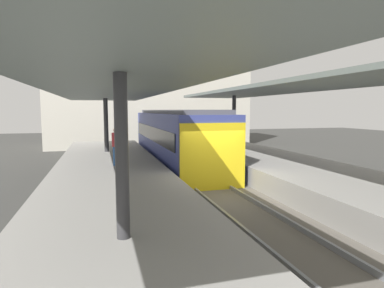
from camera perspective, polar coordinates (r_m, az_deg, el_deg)
ground_plane at (r=11.86m, az=5.21°, el=-10.09°), size 80.00×80.00×0.00m
platform_left at (r=10.97m, az=-13.83°, el=-8.87°), size 4.40×28.00×1.00m
platform_right at (r=13.55m, az=20.47°, el=-6.23°), size 4.40×28.00×1.00m
track_ballast at (r=11.83m, az=5.22°, el=-9.63°), size 3.20×28.00×0.20m
rail_near_side at (r=11.55m, az=1.85°, el=-9.12°), size 0.08×28.00×0.14m
rail_far_side at (r=12.06m, az=8.45°, el=-8.53°), size 0.08×28.00×0.14m
commuter_train at (r=18.43m, az=-2.98°, el=1.16°), size 2.78×12.84×3.10m
canopy_left at (r=12.03m, az=-14.53°, el=9.11°), size 4.18×21.00×3.09m
canopy_right at (r=14.43m, az=17.67°, el=9.40°), size 4.18×21.00×3.33m
passenger_mid_platform at (r=13.65m, az=-13.25°, el=-0.32°), size 0.36×0.36×1.58m
station_building_backdrop at (r=31.03m, az=-7.59°, el=10.06°), size 18.00×6.00×11.00m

